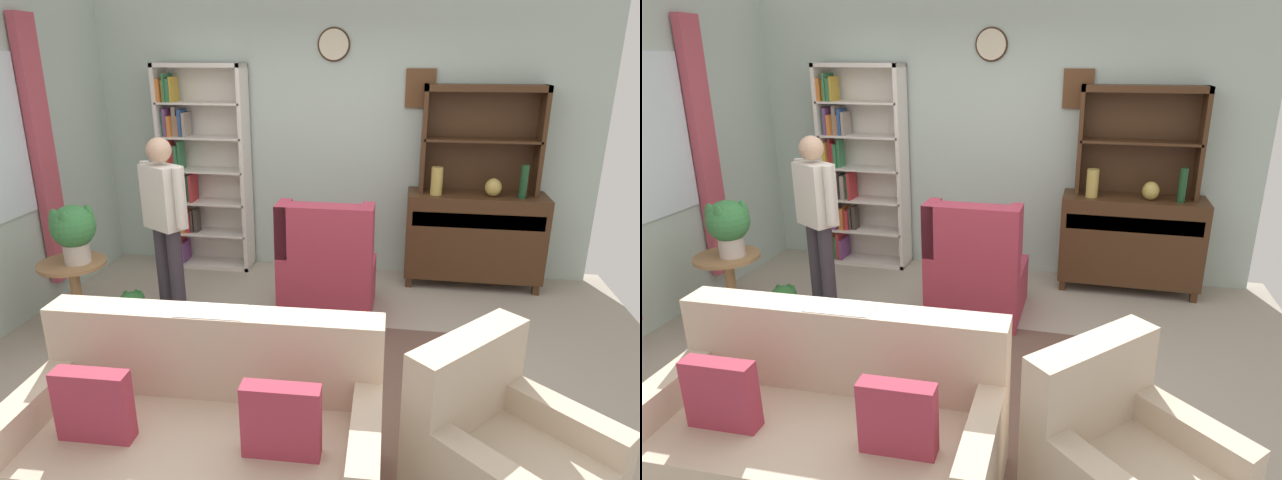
% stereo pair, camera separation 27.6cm
% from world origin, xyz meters
% --- Properties ---
extents(ground_plane, '(5.40, 4.60, 0.02)m').
position_xyz_m(ground_plane, '(0.00, 0.00, -0.01)').
color(ground_plane, '#9E9384').
extents(wall_back, '(5.00, 0.09, 2.80)m').
position_xyz_m(wall_back, '(0.00, 2.13, 1.41)').
color(wall_back, '#ADC1B7').
rests_on(wall_back, ground_plane).
extents(area_rug, '(2.50, 2.14, 0.01)m').
position_xyz_m(area_rug, '(0.20, -0.30, 0.00)').
color(area_rug, brown).
rests_on(area_rug, ground_plane).
extents(bookshelf, '(0.90, 0.30, 2.10)m').
position_xyz_m(bookshelf, '(-1.46, 1.94, 1.03)').
color(bookshelf, silver).
rests_on(bookshelf, ground_plane).
extents(sideboard, '(1.30, 0.45, 0.92)m').
position_xyz_m(sideboard, '(1.35, 1.86, 0.51)').
color(sideboard, '#422816').
rests_on(sideboard, ground_plane).
extents(sideboard_hutch, '(1.10, 0.26, 1.00)m').
position_xyz_m(sideboard_hutch, '(1.35, 1.97, 1.56)').
color(sideboard_hutch, '#422816').
rests_on(sideboard_hutch, sideboard).
extents(vase_tall, '(0.11, 0.11, 0.26)m').
position_xyz_m(vase_tall, '(0.96, 1.78, 1.05)').
color(vase_tall, tan).
rests_on(vase_tall, sideboard).
extents(vase_round, '(0.15, 0.15, 0.17)m').
position_xyz_m(vase_round, '(1.48, 1.79, 1.01)').
color(vase_round, tan).
rests_on(vase_round, sideboard).
extents(bottle_wine, '(0.07, 0.07, 0.31)m').
position_xyz_m(bottle_wine, '(1.74, 1.77, 1.08)').
color(bottle_wine, '#194223').
rests_on(bottle_wine, sideboard).
extents(couch_floral, '(1.83, 0.91, 0.90)m').
position_xyz_m(couch_floral, '(-0.29, -1.15, 0.31)').
color(couch_floral, beige).
rests_on(couch_floral, ground_plane).
extents(armchair_floral, '(1.08, 1.08, 0.88)m').
position_xyz_m(armchair_floral, '(1.20, -1.07, 0.29)').
color(armchair_floral, beige).
rests_on(armchair_floral, ground_plane).
extents(wingback_chair, '(0.78, 0.80, 1.05)m').
position_xyz_m(wingback_chair, '(0.05, 0.95, 0.38)').
color(wingback_chair, '#A33347').
rests_on(wingback_chair, ground_plane).
extents(plant_stand, '(0.52, 0.52, 0.62)m').
position_xyz_m(plant_stand, '(-1.91, 0.31, 0.38)').
color(plant_stand, '#997047').
rests_on(plant_stand, ground_plane).
extents(potted_plant_large, '(0.34, 0.34, 0.46)m').
position_xyz_m(potted_plant_large, '(-1.85, 0.31, 0.89)').
color(potted_plant_large, beige).
rests_on(potted_plant_large, plant_stand).
extents(potted_plant_small, '(0.24, 0.24, 0.33)m').
position_xyz_m(potted_plant_small, '(-1.51, 0.43, 0.20)').
color(potted_plant_small, beige).
rests_on(potted_plant_small, ground_plane).
extents(person_reading, '(0.49, 0.34, 1.56)m').
position_xyz_m(person_reading, '(-1.27, 0.69, 0.91)').
color(person_reading, '#38333D').
rests_on(person_reading, ground_plane).
extents(coffee_table, '(0.80, 0.50, 0.42)m').
position_xyz_m(coffee_table, '(-0.32, -0.32, 0.35)').
color(coffee_table, '#422816').
rests_on(coffee_table, ground_plane).
extents(book_stack, '(0.21, 0.15, 0.11)m').
position_xyz_m(book_stack, '(-0.18, -0.31, 0.47)').
color(book_stack, gold).
rests_on(book_stack, coffee_table).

